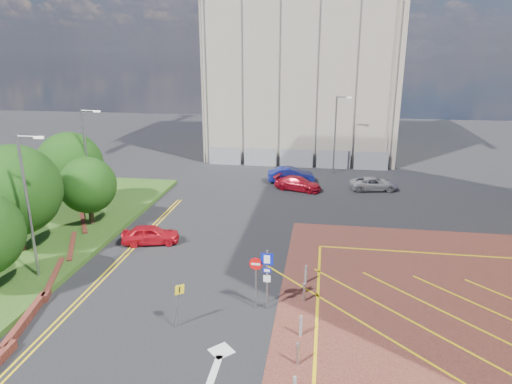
% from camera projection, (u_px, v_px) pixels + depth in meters
% --- Properties ---
extents(ground, '(140.00, 140.00, 0.00)m').
position_uv_depth(ground, '(254.00, 319.00, 21.91)').
color(ground, black).
rests_on(ground, ground).
extents(retaining_wall, '(6.06, 20.33, 0.40)m').
position_uv_depth(retaining_wall, '(51.00, 278.00, 25.43)').
color(retaining_wall, brown).
rests_on(retaining_wall, ground).
extents(tree_b, '(5.60, 5.60, 6.74)m').
position_uv_depth(tree_b, '(14.00, 190.00, 27.59)').
color(tree_b, '#3D2B1C').
rests_on(tree_b, grass_bed).
extents(tree_c, '(4.00, 4.00, 4.90)m').
position_uv_depth(tree_c, '(88.00, 185.00, 32.33)').
color(tree_c, '#3D2B1C').
rests_on(tree_c, grass_bed).
extents(tree_d, '(5.00, 5.00, 6.08)m').
position_uv_depth(tree_d, '(70.00, 164.00, 35.39)').
color(tree_d, '#3D2B1C').
rests_on(tree_d, grass_bed).
extents(lamp_left_near, '(1.53, 0.16, 8.00)m').
position_uv_depth(lamp_left_near, '(29.00, 202.00, 24.19)').
color(lamp_left_near, '#9EA0A8').
rests_on(lamp_left_near, grass_bed).
extents(lamp_left_far, '(1.53, 0.16, 8.00)m').
position_uv_depth(lamp_left_far, '(88.00, 158.00, 33.91)').
color(lamp_left_far, '#9EA0A8').
rests_on(lamp_left_far, grass_bed).
extents(lamp_back, '(1.53, 0.16, 8.00)m').
position_uv_depth(lamp_back, '(336.00, 132.00, 46.44)').
color(lamp_back, '#9EA0A8').
rests_on(lamp_back, ground).
extents(sign_cluster, '(1.17, 0.12, 3.20)m').
position_uv_depth(sign_cluster, '(263.00, 274.00, 22.21)').
color(sign_cluster, '#9EA0A8').
rests_on(sign_cluster, ground).
extents(warning_sign, '(0.55, 0.38, 2.24)m').
position_uv_depth(warning_sign, '(177.00, 300.00, 20.84)').
color(warning_sign, '#9EA0A8').
rests_on(warning_sign, ground).
extents(bollard_row, '(0.14, 11.14, 0.90)m').
position_uv_depth(bollard_row, '(300.00, 336.00, 19.87)').
color(bollard_row, '#9EA0A8').
rests_on(bollard_row, forecourt).
extents(construction_building, '(21.20, 19.20, 22.00)m').
position_uv_depth(construction_building, '(304.00, 61.00, 56.36)').
color(construction_building, '#A29785').
rests_on(construction_building, ground).
extents(construction_fence, '(21.60, 0.06, 2.00)m').
position_uv_depth(construction_fence, '(305.00, 159.00, 49.77)').
color(construction_fence, gray).
rests_on(construction_fence, ground).
extents(car_red_left, '(4.00, 2.41, 1.28)m').
position_uv_depth(car_red_left, '(151.00, 234.00, 30.30)').
color(car_red_left, red).
rests_on(car_red_left, ground).
extents(car_blue_back, '(4.67, 2.19, 1.48)m').
position_uv_depth(car_blue_back, '(291.00, 175.00, 44.27)').
color(car_blue_back, navy).
rests_on(car_blue_back, ground).
extents(car_red_back, '(4.65, 2.91, 1.26)m').
position_uv_depth(car_red_back, '(298.00, 183.00, 41.88)').
color(car_red_back, '#AA0E1F').
rests_on(car_red_back, ground).
extents(car_silver_back, '(4.58, 2.70, 1.20)m').
position_uv_depth(car_silver_back, '(374.00, 184.00, 41.89)').
color(car_silver_back, '#AAAAB1').
rests_on(car_silver_back, ground).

